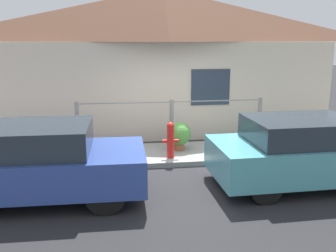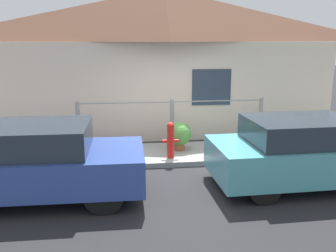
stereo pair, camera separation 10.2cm
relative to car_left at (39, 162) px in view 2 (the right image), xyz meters
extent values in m
plane|color=#262628|center=(2.79, 1.32, -0.70)|extent=(60.00, 60.00, 0.00)
cube|color=gray|center=(2.79, 2.16, -0.64)|extent=(24.00, 1.67, 0.12)
cube|color=beige|center=(2.79, 3.64, 0.68)|extent=(9.67, 0.12, 2.75)
cube|color=#2D3847|center=(4.00, 3.57, 0.81)|extent=(1.10, 0.04, 1.00)
pyramid|color=brown|center=(2.79, 4.68, 2.80)|extent=(10.07, 2.20, 1.50)
cylinder|color=gray|center=(0.39, 2.84, 0.01)|extent=(0.10, 0.10, 1.18)
cylinder|color=gray|center=(2.79, 2.84, 0.01)|extent=(0.10, 0.10, 1.18)
cylinder|color=gray|center=(5.19, 2.84, 0.01)|extent=(0.10, 0.10, 1.18)
cylinder|color=gray|center=(2.79, 2.84, 0.55)|extent=(4.80, 0.03, 0.03)
cube|color=#2D4793|center=(0.04, 0.00, -0.13)|extent=(3.67, 1.77, 0.64)
cube|color=#232D38|center=(-0.11, 0.00, 0.44)|extent=(2.03, 1.54, 0.49)
cylinder|color=black|center=(1.18, 0.71, -0.36)|extent=(0.68, 0.21, 0.67)
cylinder|color=black|center=(1.15, -0.75, -0.36)|extent=(0.68, 0.21, 0.67)
cube|color=teal|center=(5.05, 0.00, -0.14)|extent=(3.73, 1.75, 0.67)
cube|color=#232D38|center=(4.90, 0.00, 0.42)|extent=(2.07, 1.51, 0.46)
cylinder|color=black|center=(3.89, 0.68, -0.40)|extent=(0.60, 0.21, 0.59)
cylinder|color=black|center=(3.92, -0.74, -0.40)|extent=(0.60, 0.21, 0.59)
cylinder|color=red|center=(2.60, 1.70, -0.22)|extent=(0.17, 0.17, 0.73)
sphere|color=red|center=(2.60, 1.70, 0.18)|extent=(0.17, 0.17, 0.17)
cylinder|color=red|center=(2.48, 1.70, -0.18)|extent=(0.15, 0.07, 0.07)
cylinder|color=red|center=(2.72, 1.70, -0.18)|extent=(0.15, 0.07, 0.07)
cylinder|color=#9E5638|center=(2.90, 2.28, -0.48)|extent=(0.27, 0.27, 0.20)
sphere|color=#4C8E3D|center=(2.90, 2.28, -0.17)|extent=(0.58, 0.58, 0.58)
camera|label=1|loc=(1.37, -6.58, 2.15)|focal=40.00mm
camera|label=2|loc=(1.47, -6.59, 2.15)|focal=40.00mm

